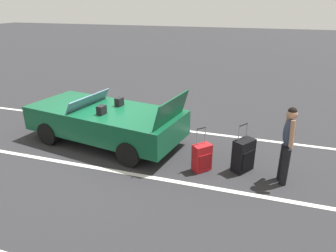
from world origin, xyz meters
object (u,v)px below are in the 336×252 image
at_px(convertible_car, 100,120).
at_px(suitcase_medium_bright, 202,158).
at_px(traveler_person, 288,142).
at_px(suitcase_large_black, 243,155).

height_order(convertible_car, suitcase_medium_bright, convertible_car).
relative_size(convertible_car, traveler_person, 2.64).
bearing_deg(suitcase_large_black, convertible_car, -153.20).
relative_size(suitcase_large_black, traveler_person, 0.66).
relative_size(suitcase_medium_bright, traveler_person, 0.61).
height_order(suitcase_large_black, traveler_person, traveler_person).
xyz_separation_m(suitcase_large_black, suitcase_medium_bright, (0.87, 0.28, -0.06)).
height_order(suitcase_medium_bright, traveler_person, traveler_person).
distance_m(convertible_car, traveler_person, 4.71).
bearing_deg(traveler_person, suitcase_medium_bright, -9.44).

